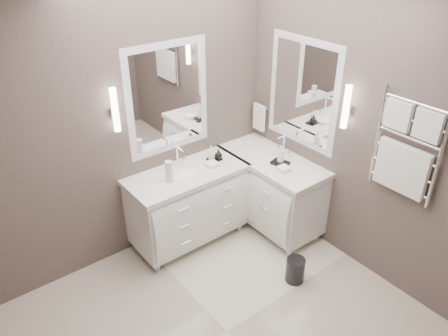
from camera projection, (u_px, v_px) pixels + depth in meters
floor at (227, 332)px, 3.72m from camera, size 3.20×3.00×0.01m
wall_back at (127, 129)px, 4.07m from camera, size 3.20×0.01×2.70m
wall_right at (368, 138)px, 3.90m from camera, size 0.01×3.00×2.70m
vanity_back at (188, 202)px, 4.55m from camera, size 1.24×0.59×0.97m
vanity_right at (271, 187)px, 4.80m from camera, size 0.59×1.24×0.97m
mirror_back at (168, 99)px, 4.20m from camera, size 0.90×0.02×1.10m
mirror_right at (303, 93)px, 4.34m from camera, size 0.02×0.90×1.10m
sconce_back at (115, 111)px, 3.83m from camera, size 0.06×0.06×0.40m
sconce_right at (346, 108)px, 3.89m from camera, size 0.06×0.06×0.40m
towel_bar_corner at (259, 117)px, 4.91m from camera, size 0.03×0.22×0.30m
towel_ladder at (405, 152)px, 3.58m from camera, size 0.06×0.58×0.90m
waste_bin at (295, 270)px, 4.19m from camera, size 0.22×0.22×0.25m
amenity_tray_back at (214, 159)px, 4.59m from camera, size 0.15×0.12×0.02m
amenity_tray_right at (280, 163)px, 4.51m from camera, size 0.17×0.20×0.03m
water_bottle at (169, 171)px, 4.17m from camera, size 0.09×0.09×0.21m
soap_bottle_a at (211, 152)px, 4.54m from camera, size 0.08×0.08×0.14m
soap_bottle_b at (218, 154)px, 4.55m from camera, size 0.08×0.08×0.10m
soap_bottle_c at (281, 154)px, 4.45m from camera, size 0.09×0.09×0.19m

